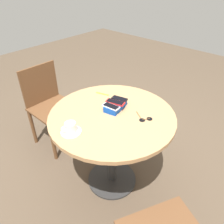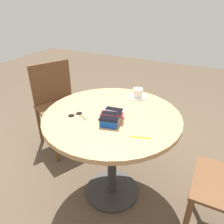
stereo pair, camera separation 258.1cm
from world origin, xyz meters
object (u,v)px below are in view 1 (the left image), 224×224
(phone_black, at_px, (119,99))
(chair_near_window, at_px, (50,105))
(round_table, at_px, (112,128))
(sunglasses, at_px, (145,119))
(coffee_cup, at_px, (70,127))
(phone_red, at_px, (115,102))
(saucer, at_px, (71,132))
(phone_white, at_px, (111,106))
(lanyard_strap, at_px, (103,94))
(phone_box, at_px, (115,106))

(phone_black, distance_m, chair_near_window, 0.89)
(round_table, distance_m, sunglasses, 0.28)
(chair_near_window, bearing_deg, coffee_cup, 67.18)
(round_table, bearing_deg, sunglasses, 117.63)
(phone_red, bearing_deg, saucer, -3.22)
(saucer, bearing_deg, coffee_cup, -21.09)
(phone_black, xyz_separation_m, chair_near_window, (0.14, -0.81, -0.34))
(phone_black, xyz_separation_m, coffee_cup, (0.47, -0.01, -0.01))
(phone_red, height_order, chair_near_window, chair_near_window)
(phone_black, xyz_separation_m, saucer, (0.47, -0.01, -0.05))
(phone_red, bearing_deg, phone_black, -170.83)
(round_table, height_order, saucer, saucer)
(saucer, bearing_deg, chair_near_window, -112.67)
(phone_white, distance_m, lanyard_strap, 0.29)
(phone_red, xyz_separation_m, lanyard_strap, (-0.09, -0.22, -0.05))
(saucer, distance_m, chair_near_window, 0.91)
(phone_white, xyz_separation_m, lanyard_strap, (-0.15, -0.24, -0.05))
(phone_box, xyz_separation_m, phone_black, (-0.06, -0.01, 0.03))
(phone_red, distance_m, saucer, 0.41)
(sunglasses, bearing_deg, phone_black, -95.19)
(phone_white, height_order, chair_near_window, chair_near_window)
(lanyard_strap, relative_size, chair_near_window, 0.14)
(phone_box, xyz_separation_m, coffee_cup, (0.41, -0.03, 0.02))
(round_table, bearing_deg, phone_black, -161.07)
(round_table, bearing_deg, lanyard_strap, -122.85)
(coffee_cup, xyz_separation_m, chair_near_window, (-0.33, -0.79, -0.33))
(phone_box, height_order, phone_white, phone_white)
(round_table, height_order, chair_near_window, chair_near_window)
(saucer, bearing_deg, phone_red, 176.78)
(lanyard_strap, bearing_deg, phone_red, 67.82)
(phone_white, bearing_deg, phone_red, -167.81)
(phone_black, bearing_deg, sunglasses, 84.81)
(phone_box, distance_m, sunglasses, 0.25)
(phone_red, bearing_deg, sunglasses, 97.94)
(phone_box, height_order, coffee_cup, coffee_cup)
(phone_white, height_order, lanyard_strap, phone_white)
(phone_white, height_order, sunglasses, phone_white)
(saucer, height_order, coffee_cup, coffee_cup)
(phone_white, bearing_deg, chair_near_window, -88.81)
(phone_red, distance_m, phone_white, 0.06)
(saucer, relative_size, coffee_cup, 1.38)
(lanyard_strap, xyz_separation_m, sunglasses, (0.06, 0.48, 0.00))
(saucer, bearing_deg, phone_white, 174.03)
(sunglasses, bearing_deg, chair_near_window, -83.90)
(phone_box, distance_m, phone_red, 0.03)
(round_table, xyz_separation_m, phone_white, (-0.02, -0.02, 0.18))
(phone_black, relative_size, sunglasses, 0.91)
(round_table, relative_size, phone_white, 6.94)
(round_table, relative_size, phone_red, 6.09)
(coffee_cup, relative_size, chair_near_window, 0.12)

